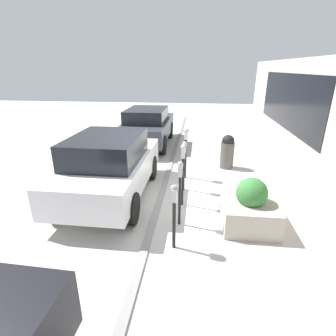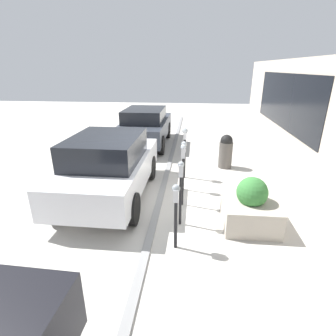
{
  "view_description": "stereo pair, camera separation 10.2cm",
  "coord_description": "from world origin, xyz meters",
  "px_view_note": "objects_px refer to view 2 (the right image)",
  "views": [
    {
      "loc": [
        -5.86,
        -0.82,
        3.22
      ],
      "look_at": [
        0.0,
        -0.15,
        0.96
      ],
      "focal_mm": 28.0,
      "sensor_mm": 36.0,
      "label": 1
    },
    {
      "loc": [
        -5.87,
        -0.72,
        3.22
      ],
      "look_at": [
        0.0,
        -0.15,
        0.96
      ],
      "focal_mm": 28.0,
      "sensor_mm": 36.0,
      "label": 2
    }
  ],
  "objects_px": {
    "parking_meter_fourth": "(184,155)",
    "trash_bin": "(226,151)",
    "parking_meter_second": "(181,182)",
    "planter_box": "(250,208)",
    "parking_meter_middle": "(183,163)",
    "parking_meter_farthest": "(185,144)",
    "parking_meter_nearest": "(176,204)",
    "parked_car_rear": "(146,126)",
    "parked_car_middle": "(109,166)"
  },
  "relations": [
    {
      "from": "parking_meter_middle",
      "to": "planter_box",
      "type": "bearing_deg",
      "value": -116.97
    },
    {
      "from": "parking_meter_fourth",
      "to": "parked_car_middle",
      "type": "height_order",
      "value": "parked_car_middle"
    },
    {
      "from": "parking_meter_middle",
      "to": "planter_box",
      "type": "relative_size",
      "value": 1.31
    },
    {
      "from": "parking_meter_nearest",
      "to": "parked_car_rear",
      "type": "height_order",
      "value": "parked_car_rear"
    },
    {
      "from": "parking_meter_nearest",
      "to": "parking_meter_middle",
      "type": "relative_size",
      "value": 0.84
    },
    {
      "from": "parking_meter_fourth",
      "to": "parking_meter_farthest",
      "type": "height_order",
      "value": "parking_meter_farthest"
    },
    {
      "from": "parking_meter_fourth",
      "to": "parked_car_middle",
      "type": "bearing_deg",
      "value": 107.51
    },
    {
      "from": "planter_box",
      "to": "trash_bin",
      "type": "height_order",
      "value": "trash_bin"
    },
    {
      "from": "parking_meter_fourth",
      "to": "parking_meter_farthest",
      "type": "distance_m",
      "value": 0.88
    },
    {
      "from": "parked_car_middle",
      "to": "parking_meter_farthest",
      "type": "bearing_deg",
      "value": -51.28
    },
    {
      "from": "planter_box",
      "to": "parking_meter_farthest",
      "type": "bearing_deg",
      "value": 31.05
    },
    {
      "from": "parking_meter_second",
      "to": "parking_meter_farthest",
      "type": "relative_size",
      "value": 0.93
    },
    {
      "from": "parking_meter_nearest",
      "to": "trash_bin",
      "type": "bearing_deg",
      "value": -17.25
    },
    {
      "from": "parking_meter_fourth",
      "to": "parked_car_middle",
      "type": "relative_size",
      "value": 0.34
    },
    {
      "from": "planter_box",
      "to": "parked_car_rear",
      "type": "distance_m",
      "value": 6.92
    },
    {
      "from": "parking_meter_nearest",
      "to": "parked_car_rear",
      "type": "relative_size",
      "value": 0.31
    },
    {
      "from": "parking_meter_middle",
      "to": "parking_meter_second",
      "type": "bearing_deg",
      "value": 179.48
    },
    {
      "from": "parking_meter_nearest",
      "to": "parking_meter_farthest",
      "type": "bearing_deg",
      "value": -0.5
    },
    {
      "from": "parking_meter_second",
      "to": "planter_box",
      "type": "height_order",
      "value": "parking_meter_second"
    },
    {
      "from": "parking_meter_second",
      "to": "parked_car_rear",
      "type": "distance_m",
      "value": 6.44
    },
    {
      "from": "parking_meter_middle",
      "to": "parking_meter_farthest",
      "type": "height_order",
      "value": "same"
    },
    {
      "from": "parking_meter_middle",
      "to": "parking_meter_farthest",
      "type": "relative_size",
      "value": 1.0
    },
    {
      "from": "parked_car_rear",
      "to": "trash_bin",
      "type": "relative_size",
      "value": 3.73
    },
    {
      "from": "planter_box",
      "to": "parked_car_rear",
      "type": "height_order",
      "value": "parked_car_rear"
    },
    {
      "from": "parking_meter_nearest",
      "to": "parked_car_middle",
      "type": "xyz_separation_m",
      "value": [
        1.96,
        1.85,
        -0.06
      ]
    },
    {
      "from": "parked_car_rear",
      "to": "trash_bin",
      "type": "height_order",
      "value": "parked_car_rear"
    },
    {
      "from": "parking_meter_middle",
      "to": "trash_bin",
      "type": "distance_m",
      "value": 3.14
    },
    {
      "from": "parking_meter_fourth",
      "to": "trash_bin",
      "type": "height_order",
      "value": "parking_meter_fourth"
    },
    {
      "from": "parking_meter_second",
      "to": "parking_meter_farthest",
      "type": "bearing_deg",
      "value": 0.3
    },
    {
      "from": "trash_bin",
      "to": "parking_meter_fourth",
      "type": "bearing_deg",
      "value": 144.83
    },
    {
      "from": "parked_car_middle",
      "to": "parked_car_rear",
      "type": "height_order",
      "value": "parked_car_middle"
    },
    {
      "from": "parking_meter_middle",
      "to": "trash_bin",
      "type": "relative_size",
      "value": 1.37
    },
    {
      "from": "parking_meter_farthest",
      "to": "trash_bin",
      "type": "height_order",
      "value": "parking_meter_farthest"
    },
    {
      "from": "parking_meter_nearest",
      "to": "parking_meter_second",
      "type": "xyz_separation_m",
      "value": [
        0.81,
        -0.04,
        0.08
      ]
    },
    {
      "from": "parking_meter_fourth",
      "to": "trash_bin",
      "type": "distance_m",
      "value": 2.39
    },
    {
      "from": "parking_meter_middle",
      "to": "parked_car_rear",
      "type": "height_order",
      "value": "parked_car_rear"
    },
    {
      "from": "parking_meter_second",
      "to": "planter_box",
      "type": "distance_m",
      "value": 1.61
    },
    {
      "from": "parking_meter_fourth",
      "to": "planter_box",
      "type": "distance_m",
      "value": 2.29
    },
    {
      "from": "parking_meter_second",
      "to": "parked_car_middle",
      "type": "xyz_separation_m",
      "value": [
        1.15,
        1.89,
        -0.15
      ]
    },
    {
      "from": "parking_meter_middle",
      "to": "parking_meter_nearest",
      "type": "bearing_deg",
      "value": 178.25
    },
    {
      "from": "parking_meter_nearest",
      "to": "parked_car_middle",
      "type": "bearing_deg",
      "value": 43.32
    },
    {
      "from": "parking_meter_farthest",
      "to": "parking_meter_nearest",
      "type": "bearing_deg",
      "value": 179.5
    },
    {
      "from": "parking_meter_second",
      "to": "parking_meter_fourth",
      "type": "xyz_separation_m",
      "value": [
        1.74,
        0.01,
        0.01
      ]
    },
    {
      "from": "parking_meter_middle",
      "to": "parked_car_rear",
      "type": "distance_m",
      "value": 5.61
    },
    {
      "from": "parked_car_rear",
      "to": "trash_bin",
      "type": "distance_m",
      "value": 4.06
    },
    {
      "from": "parking_meter_nearest",
      "to": "parked_car_rear",
      "type": "xyz_separation_m",
      "value": [
        6.97,
        1.8,
        -0.08
      ]
    },
    {
      "from": "parking_meter_farthest",
      "to": "planter_box",
      "type": "xyz_separation_m",
      "value": [
        -2.5,
        -1.51,
        -0.66
      ]
    },
    {
      "from": "parking_meter_middle",
      "to": "trash_bin",
      "type": "xyz_separation_m",
      "value": [
        2.79,
        -1.34,
        -0.53
      ]
    },
    {
      "from": "parking_meter_nearest",
      "to": "parking_meter_fourth",
      "type": "distance_m",
      "value": 2.55
    },
    {
      "from": "parking_meter_second",
      "to": "planter_box",
      "type": "xyz_separation_m",
      "value": [
        0.12,
        -1.49,
        -0.59
      ]
    }
  ]
}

